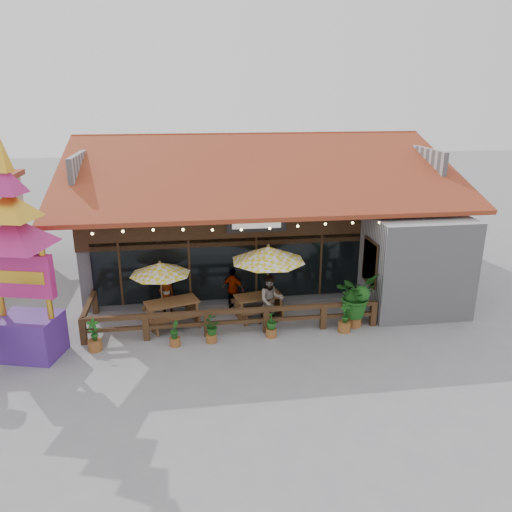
{
  "coord_description": "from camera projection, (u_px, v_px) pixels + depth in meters",
  "views": [
    {
      "loc": [
        -2.98,
        -15.69,
        7.82
      ],
      "look_at": [
        -0.56,
        1.5,
        2.09
      ],
      "focal_mm": 35.0,
      "sensor_mm": 36.0,
      "label": 1
    }
  ],
  "objects": [
    {
      "name": "planter_e",
      "position": [
        345.0,
        320.0,
        16.96
      ],
      "size": [
        0.43,
        0.45,
        1.06
      ],
      "color": "brown",
      "rests_on": "ground"
    },
    {
      "name": "umbrella_right",
      "position": [
        268.0,
        254.0,
        17.33
      ],
      "size": [
        3.37,
        3.37,
        2.81
      ],
      "color": "brown",
      "rests_on": "ground"
    },
    {
      "name": "umbrella_left",
      "position": [
        160.0,
        269.0,
        17.27
      ],
      "size": [
        2.59,
        2.59,
        2.28
      ],
      "color": "brown",
      "rests_on": "ground"
    },
    {
      "name": "picnic_table_left",
      "position": [
        172.0,
        309.0,
        17.48
      ],
      "size": [
        2.2,
        2.04,
        0.87
      ],
      "color": "brown",
      "rests_on": "ground"
    },
    {
      "name": "thai_sign_tower",
      "position": [
        15.0,
        238.0,
        14.36
      ],
      "size": [
        3.27,
        3.27,
        7.2
      ],
      "color": "#4D2487",
      "rests_on": "ground"
    },
    {
      "name": "planter_c",
      "position": [
        211.0,
        329.0,
        16.22
      ],
      "size": [
        0.69,
        0.69,
        0.87
      ],
      "color": "brown",
      "rests_on": "ground"
    },
    {
      "name": "planter_a",
      "position": [
        94.0,
        337.0,
        15.72
      ],
      "size": [
        0.44,
        0.44,
        1.07
      ],
      "color": "brown",
      "rests_on": "ground"
    },
    {
      "name": "tropical_plant",
      "position": [
        356.0,
        296.0,
        17.18
      ],
      "size": [
        1.84,
        1.78,
        1.96
      ],
      "color": "brown",
      "rests_on": "ground"
    },
    {
      "name": "planter_b",
      "position": [
        175.0,
        335.0,
        16.03
      ],
      "size": [
        0.35,
        0.35,
        0.86
      ],
      "color": "brown",
      "rests_on": "ground"
    },
    {
      "name": "planter_d",
      "position": [
        271.0,
        325.0,
        16.6
      ],
      "size": [
        0.48,
        0.48,
        0.9
      ],
      "color": "brown",
      "rests_on": "ground"
    },
    {
      "name": "ground",
      "position": [
        278.0,
        325.0,
        17.6
      ],
      "size": [
        100.0,
        100.0,
        0.0
      ],
      "primitive_type": "plane",
      "color": "gray",
      "rests_on": "ground"
    },
    {
      "name": "diner_a",
      "position": [
        167.0,
        296.0,
        18.1
      ],
      "size": [
        0.66,
        0.55,
        1.55
      ],
      "primitive_type": "imported",
      "rotation": [
        0.0,
        0.0,
        3.51
      ],
      "color": "#3B2512",
      "rests_on": "ground"
    },
    {
      "name": "restaurant_building",
      "position": [
        258.0,
        219.0,
        23.16
      ],
      "size": [
        15.5,
        14.73,
        6.09
      ],
      "color": "#A0A0A5",
      "rests_on": "ground"
    },
    {
      "name": "diner_b",
      "position": [
        271.0,
        300.0,
        17.44
      ],
      "size": [
        0.9,
        0.72,
        1.79
      ],
      "primitive_type": "imported",
      "rotation": [
        0.0,
        0.0,
        0.04
      ],
      "color": "#3B2512",
      "rests_on": "ground"
    },
    {
      "name": "picnic_table_right",
      "position": [
        258.0,
        302.0,
        18.12
      ],
      "size": [
        1.94,
        1.75,
        0.81
      ],
      "color": "brown",
      "rests_on": "ground"
    },
    {
      "name": "patio_railing",
      "position": [
        214.0,
        316.0,
        16.86
      ],
      "size": [
        10.0,
        2.6,
        0.92
      ],
      "color": "#452D18",
      "rests_on": "ground"
    },
    {
      "name": "diner_c",
      "position": [
        233.0,
        289.0,
        18.7
      ],
      "size": [
        0.98,
        0.84,
        1.57
      ],
      "primitive_type": "imported",
      "rotation": [
        0.0,
        0.0,
        2.53
      ],
      "color": "#3B2512",
      "rests_on": "ground"
    }
  ]
}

